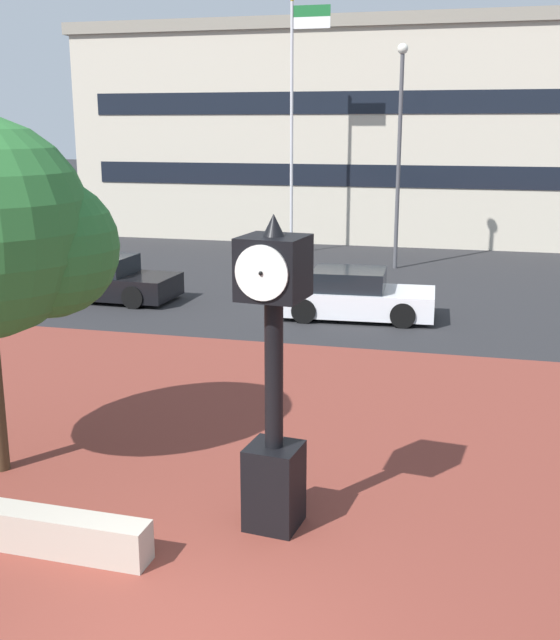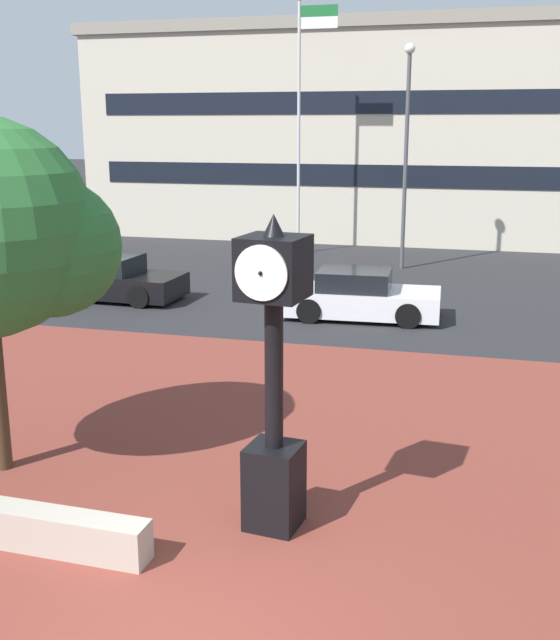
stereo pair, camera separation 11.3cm
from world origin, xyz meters
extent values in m
cube|color=brown|center=(0.00, 3.44, 0.00)|extent=(44.00, 14.89, 0.01)
cube|color=#ADA393|center=(-2.45, 1.32, 0.25)|extent=(3.21, 0.49, 0.50)
cube|color=black|center=(0.32, 2.58, 0.54)|extent=(0.71, 0.71, 1.09)
cylinder|color=black|center=(0.32, 2.58, 2.03)|extent=(0.23, 0.23, 1.88)
cube|color=black|center=(0.32, 2.58, 3.34)|extent=(0.82, 0.82, 0.74)
cylinder|color=white|center=(0.37, 2.96, 3.34)|extent=(0.64, 0.10, 0.64)
sphere|color=black|center=(0.37, 2.98, 3.34)|extent=(0.05, 0.05, 0.05)
cylinder|color=white|center=(0.28, 2.19, 3.34)|extent=(0.64, 0.10, 0.64)
sphere|color=black|center=(0.28, 2.17, 3.34)|extent=(0.05, 0.05, 0.05)
cone|color=black|center=(0.32, 2.58, 3.84)|extent=(0.26, 0.26, 0.26)
sphere|color=#2D7033|center=(-3.26, 3.66, 3.28)|extent=(2.00, 2.00, 2.00)
cube|color=silver|center=(-0.38, 13.84, 0.44)|extent=(4.15, 2.06, 0.64)
cube|color=black|center=(-0.58, 13.83, 1.00)|extent=(1.95, 1.68, 0.56)
cylinder|color=black|center=(0.83, 14.77, 0.32)|extent=(0.65, 0.25, 0.64)
cylinder|color=black|center=(0.93, 13.04, 0.32)|extent=(0.65, 0.25, 0.64)
cylinder|color=black|center=(-1.68, 14.63, 0.32)|extent=(0.65, 0.25, 0.64)
cylinder|color=black|center=(-1.59, 12.91, 0.32)|extent=(0.65, 0.25, 0.64)
cylinder|color=black|center=(-12.25, 16.71, 0.32)|extent=(0.65, 0.24, 0.64)
cube|color=black|center=(-7.78, 14.24, 0.44)|extent=(4.16, 1.96, 0.64)
cube|color=black|center=(-7.98, 14.24, 1.00)|extent=(1.93, 1.63, 0.56)
cylinder|color=black|center=(-6.48, 15.05, 0.32)|extent=(0.65, 0.24, 0.64)
cylinder|color=black|center=(-6.53, 13.34, 0.32)|extent=(0.65, 0.24, 0.64)
cylinder|color=black|center=(-9.02, 15.13, 0.32)|extent=(0.65, 0.24, 0.64)
cylinder|color=black|center=(-9.07, 13.42, 0.32)|extent=(0.65, 0.24, 0.64)
cylinder|color=silver|center=(-4.50, 23.70, 4.69)|extent=(0.12, 0.12, 9.37)
sphere|color=gold|center=(-4.50, 23.70, 9.43)|extent=(0.14, 0.14, 0.14)
cube|color=#19662D|center=(-3.75, 23.70, 9.02)|extent=(1.38, 0.02, 0.41)
cube|color=white|center=(-3.75, 23.70, 8.61)|extent=(1.38, 0.02, 0.41)
cube|color=beige|center=(-2.95, 33.75, 4.38)|extent=(24.36, 14.69, 8.76)
cube|color=gray|center=(-2.95, 33.75, 9.01)|extent=(24.85, 14.98, 0.50)
cube|color=black|center=(-2.95, 26.38, 2.92)|extent=(21.92, 0.04, 0.90)
cube|color=black|center=(-2.95, 26.38, 5.84)|extent=(21.92, 0.04, 0.90)
cylinder|color=#4C4C51|center=(-0.16, 21.42, 3.64)|extent=(0.14, 0.14, 7.27)
sphere|color=white|center=(-0.16, 21.42, 7.42)|extent=(0.36, 0.36, 0.36)
camera|label=1|loc=(2.62, -6.17, 4.97)|focal=43.87mm
camera|label=2|loc=(2.73, -6.14, 4.97)|focal=43.87mm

